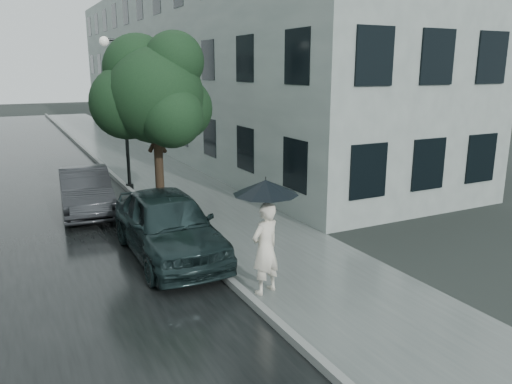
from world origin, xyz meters
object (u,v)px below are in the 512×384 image
street_tree (155,94)px  car_far (85,191)px  car_near (168,224)px  lamp_post (120,105)px  pedestrian (265,248)px

street_tree → car_far: bearing=141.9°
car_far → street_tree: bearing=-33.7°
car_near → car_far: bearing=104.0°
street_tree → car_near: 4.38m
street_tree → lamp_post: (-0.15, 3.87, -0.55)m
lamp_post → car_far: lamp_post is taller
pedestrian → car_near: size_ratio=0.40×
pedestrian → car_far: 7.81m
pedestrian → street_tree: size_ratio=0.34×
pedestrian → car_far: size_ratio=0.45×
lamp_post → car_near: (-0.60, -7.14, -2.26)m
pedestrian → lamp_post: (-0.49, 9.89, 2.13)m
pedestrian → street_tree: 6.59m
pedestrian → car_far: bearing=-92.3°
lamp_post → car_near: 7.52m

